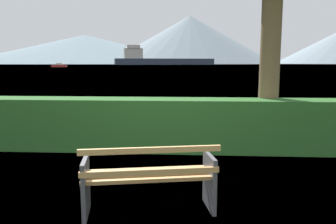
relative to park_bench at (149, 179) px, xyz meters
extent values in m
plane|color=#567A38|center=(-0.01, 0.06, -0.42)|extent=(1400.00, 1400.00, 0.00)
plane|color=#7A99A8|center=(-0.01, 306.84, -0.42)|extent=(620.00, 620.00, 0.00)
cube|color=tan|center=(0.03, -0.13, 0.03)|extent=(1.55, 0.37, 0.04)
cube|color=tan|center=(-0.01, 0.06, 0.03)|extent=(1.55, 0.37, 0.04)
cube|color=tan|center=(-0.05, 0.25, 0.03)|extent=(1.55, 0.37, 0.04)
cube|color=tan|center=(0.04, -0.20, 0.15)|extent=(1.55, 0.34, 0.06)
cube|color=tan|center=(0.05, -0.25, 0.41)|extent=(1.55, 0.34, 0.06)
cube|color=#4C4C51|center=(-0.74, -0.11, -0.08)|extent=(0.15, 0.51, 0.68)
cube|color=#4C4C51|center=(0.72, 0.18, -0.08)|extent=(0.15, 0.51, 0.68)
cube|color=#285B23|center=(-0.01, 2.96, 0.11)|extent=(7.69, 0.76, 1.06)
cylinder|color=brown|center=(2.11, 3.30, 1.48)|extent=(0.41, 0.41, 3.80)
cube|color=#2D384C|center=(-22.63, 306.12, 2.38)|extent=(90.70, 37.19, 5.60)
cube|color=silver|center=(-50.51, 298.26, 9.65)|extent=(18.89, 15.78, 8.95)
cube|color=silver|center=(-50.51, 298.26, 15.53)|extent=(14.54, 15.71, 2.80)
cube|color=#B2332D|center=(-54.13, 134.91, 0.08)|extent=(6.45, 3.20, 1.00)
cube|color=silver|center=(-54.13, 134.91, 0.90)|extent=(2.44, 1.93, 0.64)
cone|color=slate|center=(-185.52, 592.40, 24.88)|extent=(409.66, 409.66, 50.60)
cone|color=gray|center=(-0.01, 559.19, 38.40)|extent=(276.03, 276.03, 77.65)
camera|label=1|loc=(0.47, -3.81, 1.36)|focal=35.99mm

